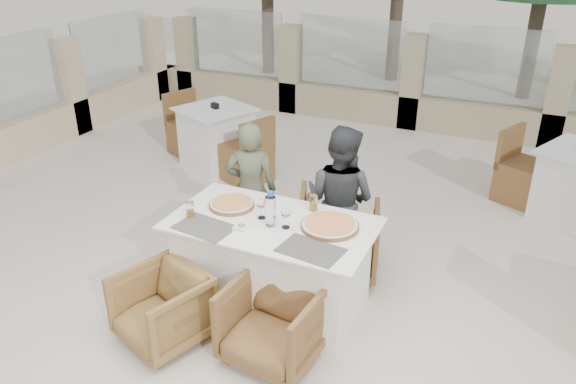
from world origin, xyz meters
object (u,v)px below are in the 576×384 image
at_px(water_bottle, 270,209).
at_px(pizza_right, 330,224).
at_px(diner_right, 340,200).
at_px(olive_dish, 242,227).
at_px(wine_glass_near, 286,217).
at_px(beer_glass_left, 190,209).
at_px(beer_glass_right, 313,203).
at_px(armchair_far_left, 267,223).
at_px(bg_table_a, 217,137).
at_px(dining_table, 273,264).
at_px(armchair_far_right, 340,240).
at_px(armchair_near_right, 274,322).
at_px(pizza_left, 232,204).
at_px(diner_left, 251,189).
at_px(wine_glass_centre, 262,208).
at_px(armchair_near_left, 162,308).

bearing_deg(water_bottle, pizza_right, 18.97).
bearing_deg(diner_right, olive_dish, 74.20).
bearing_deg(wine_glass_near, pizza_right, 24.06).
xyz_separation_m(beer_glass_left, beer_glass_right, (0.84, 0.50, 0.00)).
relative_size(pizza_right, beer_glass_right, 3.35).
height_order(pizza_right, armchair_far_left, pizza_right).
bearing_deg(wine_glass_near, armchair_far_left, 125.82).
bearing_deg(diner_right, beer_glass_left, 55.08).
bearing_deg(olive_dish, bg_table_a, 124.83).
xyz_separation_m(pizza_right, olive_dish, (-0.60, -0.30, -0.01)).
bearing_deg(diner_right, dining_table, 78.53).
bearing_deg(armchair_far_right, olive_dish, 45.85).
bearing_deg(armchair_near_right, wine_glass_near, 111.08).
bearing_deg(dining_table, diner_right, 68.81).
bearing_deg(armchair_near_right, pizza_left, 141.92).
bearing_deg(beer_glass_right, wine_glass_near, -102.97).
distance_m(water_bottle, olive_dish, 0.26).
bearing_deg(armchair_near_right, pizza_right, 81.83).
bearing_deg(dining_table, beer_glass_left, -164.12).
bearing_deg(diner_left, bg_table_a, -69.69).
relative_size(wine_glass_centre, armchair_near_right, 0.28).
height_order(beer_glass_right, diner_right, diner_right).
distance_m(water_bottle, bg_table_a, 3.13).
bearing_deg(wine_glass_near, water_bottle, -174.93).
bearing_deg(armchair_near_right, armchair_near_left, -162.79).
distance_m(water_bottle, diner_right, 0.87).
height_order(pizza_right, water_bottle, water_bottle).
xyz_separation_m(pizza_left, water_bottle, (0.43, -0.15, 0.12)).
height_order(water_bottle, beer_glass_right, water_bottle).
xyz_separation_m(pizza_right, wine_glass_near, (-0.31, -0.14, 0.06)).
bearing_deg(pizza_right, dining_table, -166.38).
height_order(diner_left, bg_table_a, diner_left).
relative_size(pizza_left, beer_glass_left, 2.90).
distance_m(armchair_far_left, diner_right, 0.77).
distance_m(water_bottle, beer_glass_left, 0.66).
bearing_deg(armchair_near_left, water_bottle, 70.06).
bearing_deg(armchair_far_left, diner_right, 165.37).
xyz_separation_m(dining_table, olive_dish, (-0.16, -0.19, 0.41)).
distance_m(diner_right, bg_table_a, 2.76).
xyz_separation_m(wine_glass_centre, olive_dish, (-0.06, -0.23, -0.07)).
distance_m(armchair_far_right, diner_left, 0.94).
height_order(armchair_far_right, armchair_near_right, armchair_far_right).
relative_size(wine_glass_near, armchair_far_left, 0.26).
xyz_separation_m(wine_glass_centre, beer_glass_left, (-0.52, -0.21, -0.03)).
xyz_separation_m(water_bottle, armchair_near_right, (0.27, -0.51, -0.61)).
distance_m(dining_table, pizza_left, 0.59).
relative_size(pizza_left, wine_glass_centre, 2.01).
xyz_separation_m(pizza_right, armchair_far_right, (-0.11, 0.61, -0.49)).
bearing_deg(diner_left, olive_dish, 94.45).
bearing_deg(beer_glass_left, beer_glass_right, 30.81).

